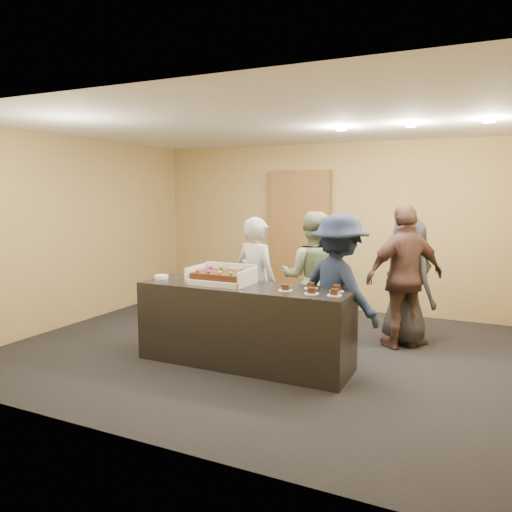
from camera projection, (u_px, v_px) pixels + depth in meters
name	position (u px, v px, depth m)	size (l,w,h in m)	color
room	(262.00, 240.00, 6.00)	(6.04, 6.00, 2.70)	black
serving_counter	(244.00, 325.00, 5.57)	(2.40, 0.70, 0.90)	black
storage_cabinet	(300.00, 239.00, 8.36)	(1.03, 0.15, 2.27)	brown
cake_box	(222.00, 279.00, 5.65)	(0.69, 0.48, 0.20)	white
sheet_cake	(221.00, 275.00, 5.62)	(0.59, 0.40, 0.11)	#351B0C
plate_stack	(161.00, 277.00, 5.95)	(0.16, 0.16, 0.04)	white
slice_a	(286.00, 288.00, 5.23)	(0.15, 0.15, 0.07)	white
slice_b	(311.00, 286.00, 5.33)	(0.15, 0.15, 0.07)	white
slice_c	(312.00, 292.00, 5.06)	(0.15, 0.15, 0.07)	white
slice_d	(337.00, 289.00, 5.19)	(0.15, 0.15, 0.07)	white
slice_e	(334.00, 293.00, 4.98)	(0.15, 0.15, 0.07)	white
person_server_grey	(256.00, 282.00, 6.20)	(0.59, 0.39, 1.62)	#AFAFB5
person_sage_man	(312.00, 278.00, 6.36)	(0.82, 0.64, 1.68)	gray
person_navy_man	(339.00, 290.00, 5.53)	(1.09, 0.63, 1.69)	#18233D
person_brown_extra	(405.00, 277.00, 6.13)	(1.05, 0.44, 1.78)	brown
person_dark_suit	(407.00, 281.00, 6.32)	(0.78, 0.51, 1.60)	#26272B
ceiling_spotlights	(411.00, 125.00, 5.58)	(1.72, 0.12, 0.03)	#FFEAC6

